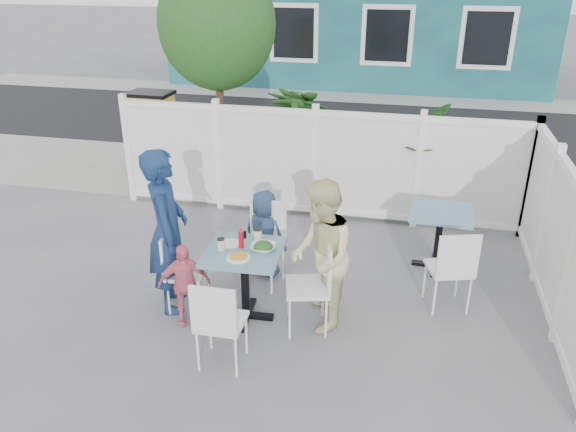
% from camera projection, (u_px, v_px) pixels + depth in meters
% --- Properties ---
extents(ground, '(80.00, 80.00, 0.00)m').
position_uv_depth(ground, '(265.00, 302.00, 6.25)').
color(ground, slate).
extents(near_sidewalk, '(24.00, 2.60, 0.01)m').
position_uv_depth(near_sidewalk, '(323.00, 182.00, 9.61)').
color(near_sidewalk, gray).
rests_on(near_sidewalk, ground).
extents(street, '(24.00, 5.00, 0.01)m').
position_uv_depth(street, '(350.00, 126.00, 12.89)').
color(street, black).
rests_on(street, ground).
extents(far_sidewalk, '(24.00, 1.60, 0.01)m').
position_uv_depth(far_sidewalk, '(364.00, 97.00, 15.64)').
color(far_sidewalk, gray).
rests_on(far_sidewalk, ground).
extents(fence_back, '(5.86, 0.08, 1.60)m').
position_uv_depth(fence_back, '(315.00, 166.00, 8.03)').
color(fence_back, white).
rests_on(fence_back, ground).
extents(fence_right, '(0.08, 3.66, 1.60)m').
position_uv_depth(fence_right, '(557.00, 243.00, 5.84)').
color(fence_right, white).
rests_on(fence_right, ground).
extents(tree, '(1.80, 1.62, 3.59)m').
position_uv_depth(tree, '(217.00, 24.00, 8.42)').
color(tree, '#382316').
rests_on(tree, ground).
extents(utility_cabinet, '(0.72, 0.53, 1.30)m').
position_uv_depth(utility_cabinet, '(154.00, 131.00, 10.16)').
color(utility_cabinet, gold).
rests_on(utility_cabinet, ground).
extents(potted_shrub_a, '(1.13, 1.13, 1.79)m').
position_uv_depth(potted_shrub_a, '(301.00, 143.00, 8.67)').
color(potted_shrub_a, '#163E13').
rests_on(potted_shrub_a, ground).
extents(potted_shrub_b, '(1.51, 1.65, 1.57)m').
position_uv_depth(potted_shrub_b, '(401.00, 159.00, 8.32)').
color(potted_shrub_b, '#163E13').
rests_on(potted_shrub_b, ground).
extents(main_table, '(0.79, 0.79, 0.80)m').
position_uv_depth(main_table, '(244.00, 266.00, 5.74)').
color(main_table, teal).
rests_on(main_table, ground).
extents(spare_table, '(0.75, 0.75, 0.76)m').
position_uv_depth(spare_table, '(440.00, 224.00, 6.73)').
color(spare_table, teal).
rests_on(spare_table, ground).
extents(chair_left, '(0.44, 0.45, 0.90)m').
position_uv_depth(chair_left, '(179.00, 265.00, 5.96)').
color(chair_left, white).
rests_on(chair_left, ground).
extents(chair_right, '(0.53, 0.54, 0.98)m').
position_uv_depth(chair_right, '(316.00, 279.00, 5.60)').
color(chair_right, white).
rests_on(chair_right, ground).
extents(chair_back, '(0.50, 0.49, 0.98)m').
position_uv_depth(chair_back, '(264.00, 237.00, 6.46)').
color(chair_back, white).
rests_on(chair_back, ground).
extents(chair_near, '(0.43, 0.41, 0.93)m').
position_uv_depth(chair_near, '(218.00, 319.00, 5.03)').
color(chair_near, white).
rests_on(chair_near, ground).
extents(chair_spare, '(0.54, 0.53, 0.96)m').
position_uv_depth(chair_spare, '(453.00, 265.00, 5.88)').
color(chair_spare, white).
rests_on(chair_spare, ground).
extents(man, '(0.64, 0.77, 1.80)m').
position_uv_depth(man, '(167.00, 231.00, 5.85)').
color(man, navy).
rests_on(man, ground).
extents(woman, '(0.77, 0.89, 1.58)m').
position_uv_depth(woman, '(321.00, 256.00, 5.57)').
color(woman, '#D3CE53').
rests_on(woman, ground).
extents(boy, '(0.59, 0.46, 1.08)m').
position_uv_depth(boy, '(265.00, 234.00, 6.60)').
color(boy, navy).
rests_on(boy, ground).
extents(toddler, '(0.58, 0.43, 0.91)m').
position_uv_depth(toddler, '(184.00, 284.00, 5.73)').
color(toddler, '#E56A7F').
rests_on(toddler, ground).
extents(plate_main, '(0.24, 0.24, 0.01)m').
position_uv_depth(plate_main, '(238.00, 258.00, 5.51)').
color(plate_main, white).
rests_on(plate_main, main_table).
extents(plate_side, '(0.21, 0.21, 0.01)m').
position_uv_depth(plate_side, '(231.00, 243.00, 5.79)').
color(plate_side, white).
rests_on(plate_side, main_table).
extents(salad_bowl, '(0.25, 0.25, 0.06)m').
position_uv_depth(salad_bowl, '(263.00, 248.00, 5.65)').
color(salad_bowl, white).
rests_on(salad_bowl, main_table).
extents(coffee_cup_a, '(0.07, 0.07, 0.11)m').
position_uv_depth(coffee_cup_a, '(221.00, 245.00, 5.66)').
color(coffee_cup_a, beige).
rests_on(coffee_cup_a, main_table).
extents(coffee_cup_b, '(0.09, 0.09, 0.13)m').
position_uv_depth(coffee_cup_b, '(258.00, 235.00, 5.82)').
color(coffee_cup_b, beige).
rests_on(coffee_cup_b, main_table).
extents(ketchup_bottle, '(0.05, 0.05, 0.17)m').
position_uv_depth(ketchup_bottle, '(241.00, 240.00, 5.68)').
color(ketchup_bottle, '#B70515').
rests_on(ketchup_bottle, main_table).
extents(salt_shaker, '(0.03, 0.03, 0.08)m').
position_uv_depth(salt_shaker, '(240.00, 236.00, 5.88)').
color(salt_shaker, white).
rests_on(salt_shaker, main_table).
extents(pepper_shaker, '(0.03, 0.03, 0.08)m').
position_uv_depth(pepper_shaker, '(245.00, 235.00, 5.90)').
color(pepper_shaker, black).
rests_on(pepper_shaker, main_table).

